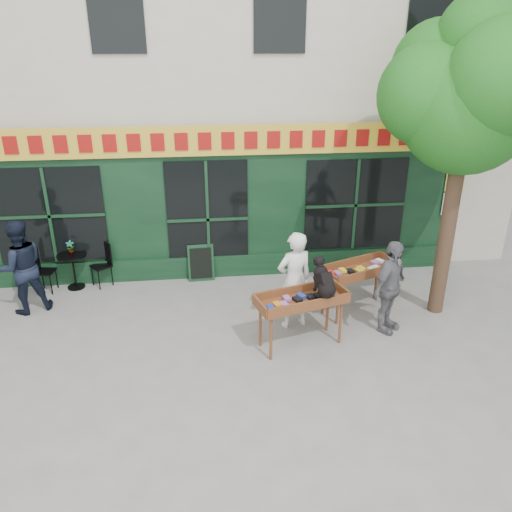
{
  "coord_description": "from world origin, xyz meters",
  "views": [
    {
      "loc": [
        -0.15,
        -7.75,
        4.79
      ],
      "look_at": [
        0.82,
        0.5,
        1.23
      ],
      "focal_mm": 35.0,
      "sensor_mm": 36.0,
      "label": 1
    }
  ],
  "objects_px": {
    "woman": "(294,280)",
    "man_right": "(390,287)",
    "book_cart_right": "(360,272)",
    "book_cart_center": "(301,302)",
    "man_left": "(21,267)",
    "bistro_table": "(73,264)",
    "dog": "(324,277)"
  },
  "relations": [
    {
      "from": "dog",
      "to": "woman",
      "type": "relative_size",
      "value": 0.33
    },
    {
      "from": "book_cart_center",
      "to": "man_left",
      "type": "xyz_separation_m",
      "value": [
        -4.99,
        1.78,
        0.1
      ]
    },
    {
      "from": "book_cart_right",
      "to": "man_left",
      "type": "distance_m",
      "value": 6.37
    },
    {
      "from": "man_left",
      "to": "woman",
      "type": "bearing_deg",
      "value": 140.66
    },
    {
      "from": "book_cart_right",
      "to": "book_cart_center",
      "type": "bearing_deg",
      "value": -164.09
    },
    {
      "from": "book_cart_right",
      "to": "man_right",
      "type": "distance_m",
      "value": 0.81
    },
    {
      "from": "book_cart_right",
      "to": "man_right",
      "type": "xyz_separation_m",
      "value": [
        0.3,
        -0.75,
        0.04
      ]
    },
    {
      "from": "woman",
      "to": "man_right",
      "type": "distance_m",
      "value": 1.67
    },
    {
      "from": "man_left",
      "to": "book_cart_center",
      "type": "bearing_deg",
      "value": 133.79
    },
    {
      "from": "bistro_table",
      "to": "book_cart_center",
      "type": "bearing_deg",
      "value": -32.0
    },
    {
      "from": "book_cart_center",
      "to": "man_left",
      "type": "bearing_deg",
      "value": 144.45
    },
    {
      "from": "dog",
      "to": "book_cart_right",
      "type": "height_order",
      "value": "dog"
    },
    {
      "from": "dog",
      "to": "bistro_table",
      "type": "xyz_separation_m",
      "value": [
        -4.64,
        2.73,
        -0.75
      ]
    },
    {
      "from": "book_cart_center",
      "to": "man_right",
      "type": "bearing_deg",
      "value": -5.71
    },
    {
      "from": "man_right",
      "to": "bistro_table",
      "type": "bearing_deg",
      "value": 115.81
    },
    {
      "from": "man_right",
      "to": "bistro_table",
      "type": "height_order",
      "value": "man_right"
    },
    {
      "from": "woman",
      "to": "man_right",
      "type": "bearing_deg",
      "value": 151.73
    },
    {
      "from": "book_cart_center",
      "to": "book_cart_right",
      "type": "relative_size",
      "value": 0.99
    },
    {
      "from": "dog",
      "to": "man_left",
      "type": "height_order",
      "value": "man_left"
    },
    {
      "from": "book_cart_right",
      "to": "bistro_table",
      "type": "distance_m",
      "value": 5.86
    },
    {
      "from": "man_right",
      "to": "man_left",
      "type": "relative_size",
      "value": 0.93
    },
    {
      "from": "book_cart_right",
      "to": "man_right",
      "type": "relative_size",
      "value": 0.95
    },
    {
      "from": "book_cart_center",
      "to": "woman",
      "type": "xyz_separation_m",
      "value": [
        0.0,
        0.65,
        0.09
      ]
    },
    {
      "from": "book_cart_right",
      "to": "man_left",
      "type": "bearing_deg",
      "value": 151.11
    },
    {
      "from": "book_cart_right",
      "to": "bistro_table",
      "type": "relative_size",
      "value": 2.14
    },
    {
      "from": "book_cart_right",
      "to": "dog",
      "type": "bearing_deg",
      "value": -154.06
    },
    {
      "from": "dog",
      "to": "man_right",
      "type": "bearing_deg",
      "value": -0.89
    },
    {
      "from": "book_cart_center",
      "to": "man_right",
      "type": "distance_m",
      "value": 1.65
    },
    {
      "from": "dog",
      "to": "woman",
      "type": "xyz_separation_m",
      "value": [
        -0.35,
        0.7,
        -0.38
      ]
    },
    {
      "from": "man_right",
      "to": "man_left",
      "type": "distance_m",
      "value": 6.79
    },
    {
      "from": "book_cart_right",
      "to": "bistro_table",
      "type": "height_order",
      "value": "book_cart_right"
    },
    {
      "from": "woman",
      "to": "book_cart_right",
      "type": "distance_m",
      "value": 1.39
    }
  ]
}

